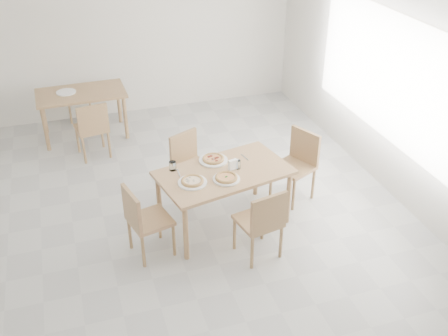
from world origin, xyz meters
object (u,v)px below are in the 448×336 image
object	(u,v)px
main_table	(224,177)
plate_mushroom	(192,182)
pizza_mushroom	(192,181)
chair_west	(143,218)
second_table	(81,98)
chair_back_s	(92,126)
pizza_margherita	(226,177)
tumbler_b	(237,164)
chair_back_n	(82,91)
chair_east	(298,160)
plate_empty	(66,92)
chair_south	(263,220)
plate_margherita	(226,179)
napkin_holder	(233,165)
plate_pepperoni	(213,160)
chair_north	(189,161)
tumbler_a	(173,166)
pizza_pepperoni	(213,159)

from	to	relation	value
main_table	plate_mushroom	world-z (taller)	plate_mushroom
pizza_mushroom	chair_west	bearing A→B (deg)	-166.64
second_table	chair_back_s	world-z (taller)	chair_back_s
pizza_margherita	tumbler_b	size ratio (longest dim) A/B	2.92
pizza_margherita	chair_back_n	world-z (taller)	chair_back_n
chair_east	plate_empty	size ratio (longest dim) A/B	3.08
pizza_mushroom	chair_back_n	world-z (taller)	chair_back_n
chair_south	chair_back_n	xyz separation A→B (m)	(-1.56, 4.37, -0.04)
second_table	plate_margherita	bearing A→B (deg)	-67.79
plate_mushroom	napkin_holder	size ratio (longest dim) A/B	2.51
pizza_margherita	tumbler_b	distance (m)	0.28
plate_empty	tumbler_b	bearing A→B (deg)	-59.00
chair_west	plate_pepperoni	world-z (taller)	chair_west
napkin_holder	chair_back_s	distance (m)	2.60
pizza_margherita	pizza_mushroom	bearing A→B (deg)	173.22
chair_north	pizza_mushroom	size ratio (longest dim) A/B	2.73
chair_north	chair_back_n	distance (m)	3.09
plate_pepperoni	plate_empty	size ratio (longest dim) A/B	1.16
chair_south	main_table	bearing A→B (deg)	-85.70
plate_pepperoni	plate_margherita	bearing A→B (deg)	-87.77
tumbler_a	napkin_holder	xyz separation A→B (m)	(0.67, -0.21, 0.01)
chair_east	pizza_margherita	size ratio (longest dim) A/B	3.05
tumbler_a	pizza_margherita	bearing A→B (deg)	-36.47
chair_back_n	plate_pepperoni	bearing A→B (deg)	-51.74
chair_east	pizza_mushroom	distance (m)	1.60
chair_south	plate_pepperoni	bearing A→B (deg)	-87.13
second_table	pizza_pepperoni	bearing A→B (deg)	-64.63
main_table	tumbler_a	xyz separation A→B (m)	(-0.56, 0.21, 0.14)
chair_west	main_table	bearing A→B (deg)	-88.46
plate_mushroom	tumbler_b	size ratio (longest dim) A/B	3.17
chair_east	main_table	bearing A→B (deg)	-99.50
chair_west	napkin_holder	distance (m)	1.21
chair_back_n	second_table	bearing A→B (deg)	-76.12
tumbler_a	pizza_mushroom	bearing A→B (deg)	-67.15
plate_margherita	napkin_holder	world-z (taller)	napkin_holder
main_table	plate_pepperoni	bearing A→B (deg)	88.23
plate_margherita	napkin_holder	distance (m)	0.24
plate_mushroom	pizza_margherita	distance (m)	0.39
chair_east	chair_back_n	bearing A→B (deg)	-168.57
plate_mushroom	main_table	bearing A→B (deg)	18.19
plate_pepperoni	pizza_mushroom	world-z (taller)	pizza_mushroom
pizza_margherita	second_table	world-z (taller)	pizza_margherita
pizza_pepperoni	chair_back_n	distance (m)	3.63
plate_margherita	pizza_margherita	distance (m)	0.02
pizza_pepperoni	chair_back_n	size ratio (longest dim) A/B	0.42
chair_south	chair_back_s	xyz separation A→B (m)	(-1.53, 2.88, -0.00)
plate_pepperoni	tumbler_b	world-z (taller)	tumbler_b
plate_pepperoni	napkin_holder	xyz separation A→B (m)	(0.16, -0.27, 0.05)
chair_east	chair_west	bearing A→B (deg)	-99.52
tumbler_a	tumbler_b	distance (m)	0.75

